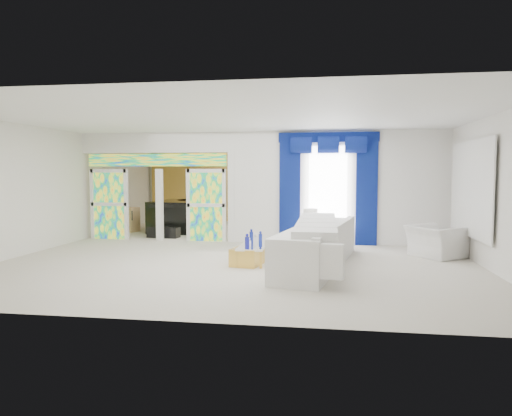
% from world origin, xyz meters
% --- Properties ---
extents(floor, '(12.00, 12.00, 0.00)m').
position_xyz_m(floor, '(0.00, 0.00, 0.00)').
color(floor, '#B7AF9E').
rests_on(floor, ground).
extents(dividing_wall, '(5.70, 0.18, 3.00)m').
position_xyz_m(dividing_wall, '(2.15, 1.00, 1.50)').
color(dividing_wall, white).
rests_on(dividing_wall, ground).
extents(dividing_header, '(4.30, 0.18, 0.55)m').
position_xyz_m(dividing_header, '(-2.85, 1.00, 2.73)').
color(dividing_header, white).
rests_on(dividing_header, dividing_wall).
extents(stained_panel_left, '(0.95, 0.04, 2.00)m').
position_xyz_m(stained_panel_left, '(-4.28, 1.00, 1.00)').
color(stained_panel_left, '#994C3F').
rests_on(stained_panel_left, ground).
extents(stained_panel_right, '(0.95, 0.04, 2.00)m').
position_xyz_m(stained_panel_right, '(-1.42, 1.00, 1.00)').
color(stained_panel_right, '#994C3F').
rests_on(stained_panel_right, ground).
extents(stained_transom, '(4.00, 0.05, 0.35)m').
position_xyz_m(stained_transom, '(-2.85, 1.00, 2.25)').
color(stained_transom, '#994C3F').
rests_on(stained_transom, dividing_header).
extents(window_pane, '(1.00, 0.02, 2.30)m').
position_xyz_m(window_pane, '(1.90, 0.90, 1.45)').
color(window_pane, white).
rests_on(window_pane, dividing_wall).
extents(blue_drape_left, '(0.55, 0.10, 2.80)m').
position_xyz_m(blue_drape_left, '(0.90, 0.87, 1.40)').
color(blue_drape_left, '#080347').
rests_on(blue_drape_left, ground).
extents(blue_drape_right, '(0.55, 0.10, 2.80)m').
position_xyz_m(blue_drape_right, '(2.90, 0.87, 1.40)').
color(blue_drape_right, '#080347').
rests_on(blue_drape_right, ground).
extents(blue_pelmet, '(2.60, 0.12, 0.25)m').
position_xyz_m(blue_pelmet, '(1.90, 0.87, 2.82)').
color(blue_pelmet, '#080347').
rests_on(blue_pelmet, dividing_wall).
extents(wall_mirror, '(0.04, 2.70, 1.90)m').
position_xyz_m(wall_mirror, '(4.94, -1.00, 1.55)').
color(wall_mirror, white).
rests_on(wall_mirror, ground).
extents(gold_curtains, '(9.70, 0.12, 2.90)m').
position_xyz_m(gold_curtains, '(0.00, 5.90, 1.50)').
color(gold_curtains, '#B78D2C').
rests_on(gold_curtains, ground).
extents(white_sofa, '(1.67, 4.30, 0.80)m').
position_xyz_m(white_sofa, '(1.71, -2.08, 0.40)').
color(white_sofa, white).
rests_on(white_sofa, ground).
extents(coffee_table, '(0.83, 1.70, 0.36)m').
position_xyz_m(coffee_table, '(0.36, -1.78, 0.18)').
color(coffee_table, gold).
rests_on(coffee_table, ground).
extents(console_table, '(1.20, 0.40, 0.40)m').
position_xyz_m(console_table, '(1.77, 0.41, 0.20)').
color(console_table, white).
rests_on(console_table, ground).
extents(table_lamp, '(0.36, 0.36, 0.58)m').
position_xyz_m(table_lamp, '(1.47, 0.41, 0.69)').
color(table_lamp, white).
rests_on(table_lamp, console_table).
extents(armchair, '(1.39, 1.43, 0.70)m').
position_xyz_m(armchair, '(4.31, -0.69, 0.35)').
color(armchair, white).
rests_on(armchair, ground).
extents(grand_piano, '(1.67, 2.09, 0.99)m').
position_xyz_m(grand_piano, '(-2.84, 3.09, 0.50)').
color(grand_piano, black).
rests_on(grand_piano, ground).
extents(piano_bench, '(0.95, 0.44, 0.31)m').
position_xyz_m(piano_bench, '(-2.84, 1.49, 0.15)').
color(piano_bench, black).
rests_on(piano_bench, ground).
extents(tv_console, '(0.63, 0.60, 0.78)m').
position_xyz_m(tv_console, '(-4.45, 2.71, 0.39)').
color(tv_console, tan).
rests_on(tv_console, ground).
extents(chandelier, '(0.60, 0.60, 0.60)m').
position_xyz_m(chandelier, '(-2.30, 3.40, 2.65)').
color(chandelier, gold).
rests_on(chandelier, ceiling).
extents(decanters, '(0.21, 1.14, 0.28)m').
position_xyz_m(decanters, '(0.31, -1.84, 0.46)').
color(decanters, silver).
rests_on(decanters, coffee_table).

